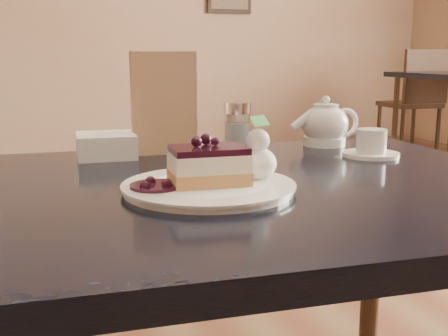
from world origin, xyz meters
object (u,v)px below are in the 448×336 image
object	(u,v)px
main_table	(202,230)
cheesecake_slice	(209,166)
tea_set	(333,129)
dessert_plate	(209,188)

from	to	relation	value
main_table	cheesecake_slice	xyz separation A→B (m)	(-0.00, -0.05, 0.12)
main_table	tea_set	distance (m)	0.48
cheesecake_slice	main_table	bearing A→B (deg)	90.00
dessert_plate	tea_set	bearing A→B (deg)	37.54
main_table	cheesecake_slice	bearing A→B (deg)	-90.00
cheesecake_slice	dessert_plate	bearing A→B (deg)	3.52
main_table	dessert_plate	world-z (taller)	dessert_plate
cheesecake_slice	tea_set	distance (m)	0.49
dessert_plate	cheesecake_slice	xyz separation A→B (m)	(-0.00, 0.00, 0.03)
main_table	cheesecake_slice	distance (m)	0.13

